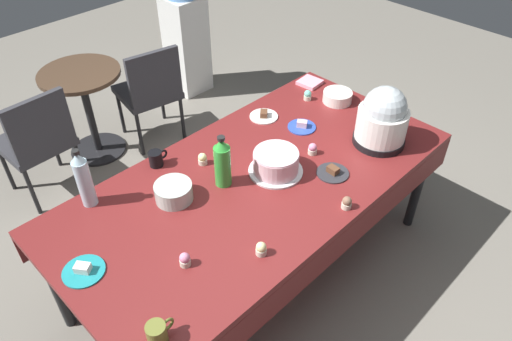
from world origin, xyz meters
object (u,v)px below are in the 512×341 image
object	(u,v)px
dessert_plate_cobalt	(302,126)
soda_bottle_lime_soda	(222,162)
slow_cooker	(383,119)
coffee_mug_black	(156,158)
glass_salad_bowl	(174,192)
potluck_table	(256,186)
ceramic_snack_bowl	(337,97)
water_cooler	(185,31)
cupcake_berry	(185,260)
round_cafe_table	(85,98)
dessert_plate_teal	(83,270)
maroon_chair_right	(150,89)
dessert_plate_white	(264,116)
cupcake_lemon	(313,149)
cupcake_vanilla	(308,95)
dessert_plate_charcoal	(333,172)
cupcake_cocoa	(347,203)
cupcake_rose	(261,249)
soda_bottle_water	(84,180)
maroon_chair_left	(37,138)
frosted_layer_cake	(276,163)
coffee_mug_olive	(157,333)
cupcake_mint	(203,159)

from	to	relation	value
dessert_plate_cobalt	soda_bottle_lime_soda	world-z (taller)	soda_bottle_lime_soda
slow_cooker	coffee_mug_black	distance (m)	1.28
glass_salad_bowl	soda_bottle_lime_soda	size ratio (longest dim) A/B	0.64
potluck_table	ceramic_snack_bowl	distance (m)	0.94
soda_bottle_lime_soda	water_cooler	bearing A→B (deg)	56.64
cupcake_berry	round_cafe_table	distance (m)	2.08
dessert_plate_teal	round_cafe_table	distance (m)	1.94
maroon_chair_right	ceramic_snack_bowl	bearing A→B (deg)	-69.19
cupcake_berry	soda_bottle_lime_soda	distance (m)	0.57
potluck_table	dessert_plate_white	xyz separation A→B (m)	(0.45, 0.38, 0.07)
potluck_table	maroon_chair_right	xyz separation A→B (m)	(0.39, 1.56, -0.20)
cupcake_lemon	cupcake_vanilla	distance (m)	0.58
dessert_plate_charcoal	cupcake_cocoa	bearing A→B (deg)	-127.50
cupcake_rose	soda_bottle_water	xyz separation A→B (m)	(-0.37, 0.84, 0.12)
dessert_plate_cobalt	dessert_plate_white	bearing A→B (deg)	108.03
maroon_chair_left	dessert_plate_cobalt	bearing A→B (deg)	-52.98
glass_salad_bowl	dessert_plate_cobalt	xyz separation A→B (m)	(0.93, -0.04, -0.03)
frosted_layer_cake	coffee_mug_black	bearing A→B (deg)	129.55
frosted_layer_cake	soda_bottle_water	distance (m)	0.97
dessert_plate_charcoal	coffee_mug_olive	distance (m)	1.26
cupcake_cocoa	soda_bottle_water	size ratio (longest dim) A/B	0.20
cupcake_mint	cupcake_berry	xyz separation A→B (m)	(-0.51, -0.48, 0.00)
potluck_table	dessert_plate_white	size ratio (longest dim) A/B	12.39
soda_bottle_water	soda_bottle_lime_soda	xyz separation A→B (m)	(0.57, -0.36, -0.02)
dessert_plate_charcoal	cupcake_mint	world-z (taller)	cupcake_mint
coffee_mug_olive	water_cooler	size ratio (longest dim) A/B	0.10
cupcake_cocoa	maroon_chair_left	xyz separation A→B (m)	(-0.70, 2.03, -0.29)
soda_bottle_lime_soda	cupcake_rose	bearing A→B (deg)	-113.22
ceramic_snack_bowl	maroon_chair_right	world-z (taller)	maroon_chair_right
dessert_plate_charcoal	maroon_chair_right	size ratio (longest dim) A/B	0.21
dessert_plate_white	cupcake_cocoa	bearing A→B (deg)	-108.93
potluck_table	frosted_layer_cake	distance (m)	0.17
slow_cooker	soda_bottle_lime_soda	distance (m)	0.95
cupcake_mint	cupcake_berry	distance (m)	0.70
cupcake_mint	cupcake_lemon	size ratio (longest dim) A/B	1.00
cupcake_berry	round_cafe_table	size ratio (longest dim) A/B	0.09
glass_salad_bowl	round_cafe_table	distance (m)	1.67
potluck_table	cupcake_vanilla	xyz separation A→B (m)	(0.80, 0.32, 0.09)
cupcake_lemon	soda_bottle_lime_soda	xyz separation A→B (m)	(-0.52, 0.17, 0.11)
dessert_plate_white	maroon_chair_right	distance (m)	1.21
dessert_plate_cobalt	cupcake_vanilla	bearing A→B (deg)	34.21
soda_bottle_water	coffee_mug_black	world-z (taller)	soda_bottle_water
soda_bottle_water	maroon_chair_right	world-z (taller)	soda_bottle_water
dessert_plate_charcoal	soda_bottle_lime_soda	size ratio (longest dim) A/B	0.59
coffee_mug_olive	frosted_layer_cake	bearing A→B (deg)	19.32
frosted_layer_cake	cupcake_vanilla	bearing A→B (deg)	27.43
dessert_plate_cobalt	coffee_mug_olive	world-z (taller)	coffee_mug_olive
frosted_layer_cake	coffee_mug_olive	xyz separation A→B (m)	(-1.04, -0.37, -0.02)
cupcake_rose	dessert_plate_teal	bearing A→B (deg)	142.47
coffee_mug_black	maroon_chair_right	world-z (taller)	maroon_chair_right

